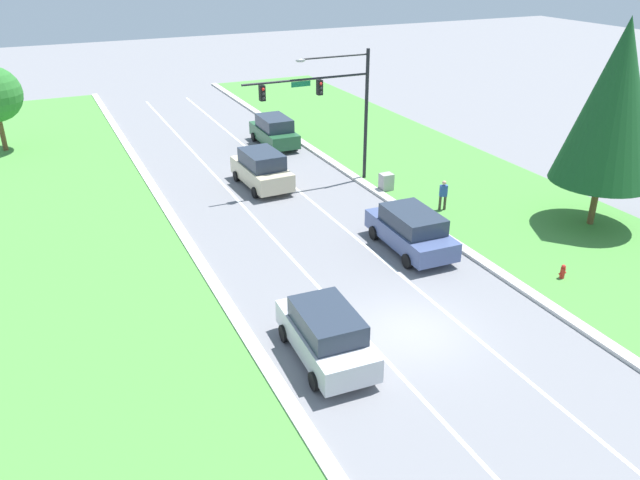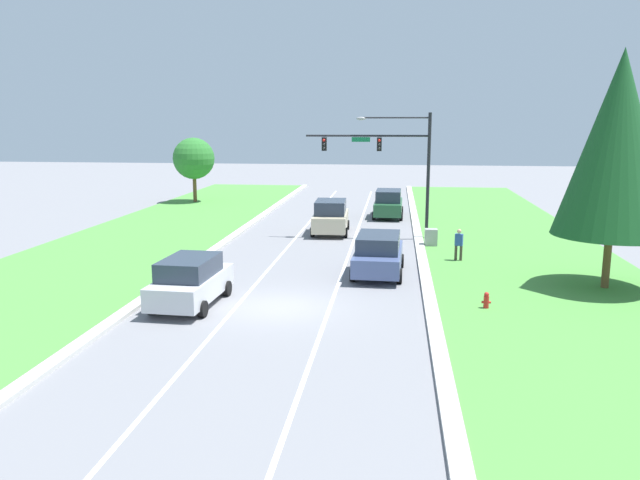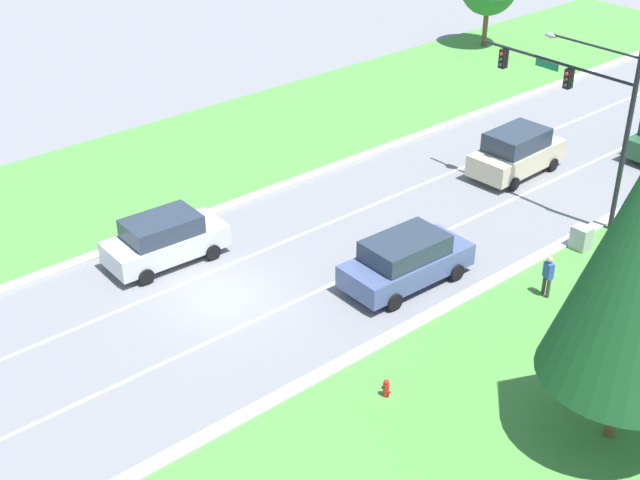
{
  "view_description": "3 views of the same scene",
  "coord_description": "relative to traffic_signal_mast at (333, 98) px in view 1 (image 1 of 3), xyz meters",
  "views": [
    {
      "loc": [
        -11.14,
        -15.8,
        12.82
      ],
      "look_at": [
        -0.82,
        6.29,
        1.1
      ],
      "focal_mm": 35.0,
      "sensor_mm": 36.0,
      "label": 1
    },
    {
      "loc": [
        4.19,
        -22.68,
        7.04
      ],
      "look_at": [
        0.63,
        6.75,
        1.37
      ],
      "focal_mm": 35.0,
      "sensor_mm": 36.0,
      "label": 2
    },
    {
      "loc": [
        22.48,
        -14.76,
        17.7
      ],
      "look_at": [
        0.07,
        4.53,
        0.78
      ],
      "focal_mm": 50.0,
      "sensor_mm": 36.0,
      "label": 3
    }
  ],
  "objects": [
    {
      "name": "ground_plane",
      "position": [
        -3.98,
        -14.93,
        -5.03
      ],
      "size": [
        160.0,
        160.0,
        0.0
      ],
      "primitive_type": "plane",
      "color": "slate"
    },
    {
      "name": "curb_strip_right",
      "position": [
        1.67,
        -14.93,
        -4.96
      ],
      "size": [
        0.5,
        90.0,
        0.15
      ],
      "color": "beige",
      "rests_on": "ground_plane"
    },
    {
      "name": "curb_strip_left",
      "position": [
        -9.63,
        -14.93,
        -4.96
      ],
      "size": [
        0.5,
        90.0,
        0.15
      ],
      "color": "beige",
      "rests_on": "ground_plane"
    },
    {
      "name": "grass_verge_right",
      "position": [
        6.92,
        -14.93,
        -4.99
      ],
      "size": [
        10.0,
        90.0,
        0.08
      ],
      "color": "#4C8E3D",
      "rests_on": "ground_plane"
    },
    {
      "name": "grass_verge_left",
      "position": [
        -14.88,
        -14.93,
        -4.99
      ],
      "size": [
        10.0,
        90.0,
        0.08
      ],
      "color": "#4C8E3D",
      "rests_on": "ground_plane"
    },
    {
      "name": "lane_stripe_inner_left",
      "position": [
        -5.78,
        -14.93,
        -5.03
      ],
      "size": [
        0.14,
        81.0,
        0.01
      ],
      "color": "white",
      "rests_on": "ground_plane"
    },
    {
      "name": "lane_stripe_inner_right",
      "position": [
        -2.18,
        -14.93,
        -5.03
      ],
      "size": [
        0.14,
        81.0,
        0.01
      ],
      "color": "white",
      "rests_on": "ground_plane"
    },
    {
      "name": "traffic_signal_mast",
      "position": [
        0.0,
        0.0,
        0.0
      ],
      "size": [
        7.43,
        0.41,
        7.53
      ],
      "color": "black",
      "rests_on": "ground_plane"
    },
    {
      "name": "forest_suv",
      "position": [
        -0.26,
        8.52,
        -4.0
      ],
      "size": [
        2.25,
        4.97,
        2.04
      ],
      "rotation": [
        0.0,
        0.0,
        -0.02
      ],
      "color": "#235633",
      "rests_on": "ground_plane"
    },
    {
      "name": "champagne_suv",
      "position": [
        -3.82,
        1.34,
        -3.97
      ],
      "size": [
        2.39,
        4.86,
        2.12
      ],
      "rotation": [
        0.0,
        0.0,
        0.04
      ],
      "color": "beige",
      "rests_on": "ground_plane"
    },
    {
      "name": "silver_suv",
      "position": [
        -7.57,
        -15.03,
        -4.06
      ],
      "size": [
        2.34,
        4.72,
        1.9
      ],
      "rotation": [
        0.0,
        0.0,
        -0.05
      ],
      "color": "silver",
      "rests_on": "ground_plane"
    },
    {
      "name": "slate_blue_suv",
      "position": [
        -0.49,
        -9.19,
        -4.05
      ],
      "size": [
        2.42,
        5.12,
        1.91
      ],
      "rotation": [
        0.0,
        0.0,
        -0.03
      ],
      "color": "#475684",
      "rests_on": "ground_plane"
    },
    {
      "name": "utility_cabinet",
      "position": [
        2.3,
        -2.29,
        -4.52
      ],
      "size": [
        0.7,
        0.6,
        1.02
      ],
      "color": "#9E9E99",
      "rests_on": "ground_plane"
    },
    {
      "name": "pedestrian",
      "position": [
        3.47,
        -6.07,
        -4.09
      ],
      "size": [
        0.43,
        0.33,
        1.69
      ],
      "rotation": [
        0.0,
        0.0,
        2.82
      ],
      "color": "#42382D",
      "rests_on": "ground_plane"
    },
    {
      "name": "fire_hydrant",
      "position": [
        3.73,
        -14.32,
        -4.69
      ],
      "size": [
        0.34,
        0.2,
        0.7
      ],
      "color": "red",
      "rests_on": "ground_plane"
    },
    {
      "name": "conifer_near_right_tree",
      "position": [
        9.16,
        -10.67,
        1.1
      ],
      "size": [
        4.75,
        4.75,
        9.94
      ],
      "color": "brown",
      "rests_on": "ground_plane"
    }
  ]
}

